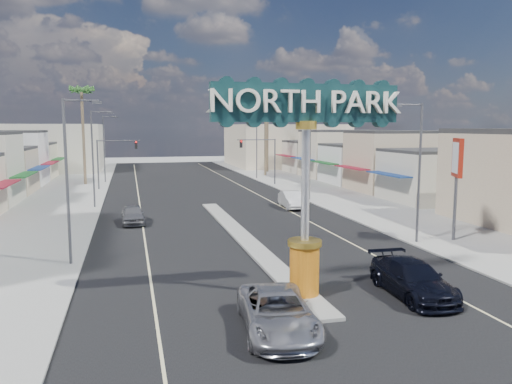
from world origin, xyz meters
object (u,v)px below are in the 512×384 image
streetlight_l_near (70,173)px  streetlight_r_far (256,144)px  streetlight_l_far (105,145)px  palm_right_mid (265,107)px  car_parked_right (292,200)px  suv_left (277,312)px  streetlight_r_near (417,166)px  streetlight_r_mid (308,151)px  gateway_sign (306,164)px  traffic_signal_right (261,152)px  palm_left_far (82,96)px  bank_pylon_sign (457,163)px  streetlight_l_mid (94,154)px  car_parked_left (133,214)px  suv_right (413,279)px  palm_right_far (268,97)px  traffic_signal_left (113,154)px

streetlight_l_near → streetlight_r_far: same height
streetlight_l_far → streetlight_r_far: bearing=0.0°
palm_right_mid → car_parked_right: 32.42m
streetlight_r_far → suv_left: streetlight_r_far is taller
streetlight_r_near → streetlight_r_mid: size_ratio=1.00×
streetlight_l_far → suv_left: (8.21, -53.31, -4.30)m
gateway_sign → streetlight_r_far: 51.10m
traffic_signal_right → palm_left_far: 24.09m
streetlight_l_far → streetlight_r_mid: (20.87, -22.00, 0.00)m
gateway_sign → bank_pylon_sign: bearing=30.8°
streetlight_l_mid → bank_pylon_sign: size_ratio=1.35×
traffic_signal_right → gateway_sign: bearing=-102.3°
car_parked_left → suv_left: bearing=-79.6°
gateway_sign → streetlight_l_near: size_ratio=1.02×
gateway_sign → streetlight_l_mid: 29.91m
suv_right → bank_pylon_sign: size_ratio=0.81×
streetlight_r_mid → gateway_sign: bearing=-110.4°
traffic_signal_right → streetlight_r_far: (1.25, 8.01, 0.79)m
palm_right_far → suv_right: palm_right_far is taller
traffic_signal_right → streetlight_l_far: bearing=157.8°
streetlight_r_mid → bank_pylon_sign: streetlight_r_mid is taller
streetlight_r_near → streetlight_r_mid: bearing=90.0°
gateway_sign → streetlight_r_near: gateway_sign is taller
streetlight_l_mid → car_parked_right: streetlight_l_mid is taller
streetlight_l_mid → streetlight_r_far: 30.32m
palm_left_far → bank_pylon_sign: bearing=-56.8°
suv_right → traffic_signal_left: bearing=110.1°
streetlight_l_far → palm_left_far: palm_left_far is taller
gateway_sign → suv_left: size_ratio=1.66×
car_parked_left → car_parked_right: 15.05m
gateway_sign → suv_right: bearing=-11.2°
streetlight_l_mid → streetlight_r_near: same height
car_parked_right → streetlight_r_far: bearing=86.9°
traffic_signal_left → streetlight_l_near: streetlight_l_near is taller
streetlight_r_far → bank_pylon_sign: bearing=-86.2°
suv_left → car_parked_left: (-4.97, 22.74, -0.03)m
traffic_signal_left → car_parked_left: 22.92m
streetlight_l_far → suv_left: bearing=-81.2°
traffic_signal_right → suv_left: bearing=-104.1°
palm_right_mid → suv_left: palm_right_mid is taller
palm_right_mid → car_parked_left: size_ratio=2.80×
streetlight_l_far → palm_right_far: size_ratio=0.64×
palm_right_far → suv_right: size_ratio=2.60×
streetlight_r_near → bank_pylon_sign: 2.81m
streetlight_r_far → palm_left_far: size_ratio=0.69×
gateway_sign → streetlight_r_mid: 29.91m
streetlight_l_near → bank_pylon_sign: (23.67, -0.13, 0.10)m
streetlight_r_far → car_parked_left: (-17.63, -30.57, -4.33)m
gateway_sign → palm_left_far: bearing=105.1°
traffic_signal_right → car_parked_right: (-1.94, -18.35, -3.50)m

